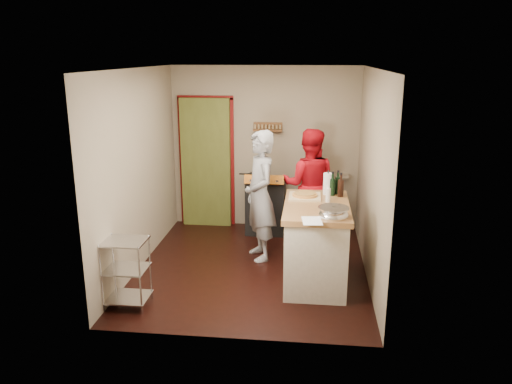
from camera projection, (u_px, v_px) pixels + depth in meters
floor at (252, 267)px, 6.71m from camera, size 3.50×3.50×0.00m
back_wall at (226, 157)px, 8.18m from camera, size 3.00×0.44×2.60m
left_wall at (138, 170)px, 6.52m from camera, size 0.04×3.50×2.60m
right_wall at (372, 176)px, 6.20m from camera, size 0.04×3.50×2.60m
ceiling at (252, 68)px, 6.01m from camera, size 3.00×3.50×0.02m
stove at (266, 205)px, 7.95m from camera, size 0.60×0.63×1.00m
wire_shelving at (126, 270)px, 5.58m from camera, size 0.48×0.40×0.80m
island at (316, 241)px, 6.18m from camera, size 0.79×1.46×1.32m
person_stripe at (260, 196)px, 6.80m from camera, size 0.65×0.77×1.80m
person_red at (309, 185)px, 7.55m from camera, size 0.87×0.70×1.71m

